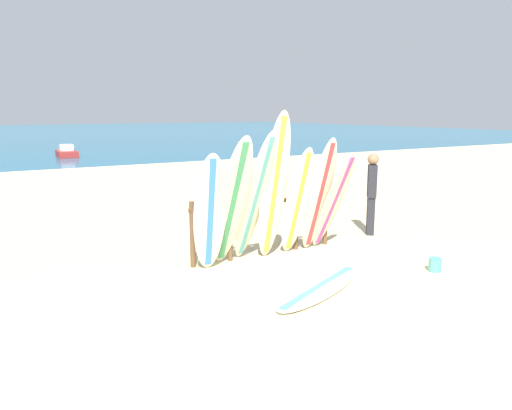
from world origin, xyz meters
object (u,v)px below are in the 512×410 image
surfboard_leaning_center_right (297,202)px  beachgoer_standing (372,191)px  sand_bucket (435,265)px  surfboard_leaning_center (274,187)px  small_boat_offshore (67,152)px  surfboard_leaning_left (232,203)px  surfboard_leaning_far_right (333,201)px  surfboard_leaning_right (319,196)px  surfboard_leaning_center_left (255,198)px  surfboard_lying_on_sand (320,288)px  surfboard_leaning_far_left (210,213)px  surfboard_rack (264,218)px

surfboard_leaning_center_right → beachgoer_standing: 2.36m
surfboard_leaning_center_right → sand_bucket: 2.53m
beachgoer_standing → sand_bucket: (-0.80, -2.36, -0.84)m
surfboard_leaning_center_right → surfboard_leaning_center: bearing=176.0°
surfboard_leaning_center → small_boat_offshore: size_ratio=1.20×
surfboard_leaning_center_right → small_boat_offshore: surfboard_leaning_center_right is taller
beachgoer_standing → surfboard_leaning_center_right: bearing=-167.0°
surfboard_leaning_left → surfboard_leaning_far_right: (2.15, 0.03, -0.18)m
sand_bucket → beachgoer_standing: bearing=71.3°
surfboard_leaning_right → surfboard_leaning_center_right: bearing=-179.1°
surfboard_leaning_center_left → surfboard_lying_on_sand: 1.96m
surfboard_leaning_far_left → surfboard_leaning_far_right: (2.52, -0.03, -0.04)m
small_boat_offshore → surfboard_leaning_far_right: bearing=-87.4°
surfboard_rack → sand_bucket: size_ratio=12.85×
small_boat_offshore → sand_bucket: bearing=-86.0°
surfboard_rack → small_boat_offshore: size_ratio=1.33×
surfboard_leaning_far_left → sand_bucket: (3.20, -1.86, -0.88)m
surfboard_leaning_left → sand_bucket: size_ratio=9.90×
surfboard_leaning_far_right → surfboard_leaning_center_right: bearing=179.7°
sand_bucket → small_boat_offshore: bearing=94.0°
surfboard_leaning_far_right → sand_bucket: (0.69, -1.82, -0.84)m
surfboard_leaning_center → surfboard_leaning_far_left: bearing=-179.8°
surfboard_leaning_far_right → surfboard_leaning_center: bearing=178.3°
surfboard_leaning_far_left → surfboard_leaning_center_right: 1.70m
surfboard_leaning_center_left → surfboard_leaning_center_right: (0.85, -0.06, -0.15)m
surfboard_leaning_far_left → surfboard_leaning_left: size_ratio=0.88×
small_boat_offshore → surfboard_leaning_left: bearing=-92.8°
surfboard_rack → surfboard_leaning_center_left: surfboard_leaning_center_left is taller
surfboard_leaning_center_right → surfboard_lying_on_sand: size_ratio=0.88×
surfboard_lying_on_sand → beachgoer_standing: bearing=34.8°
surfboard_leaning_center_left → surfboard_leaning_center: bearing=-4.8°
surfboard_leaning_left → sand_bucket: (2.84, -1.80, -1.02)m
beachgoer_standing → surfboard_lying_on_sand: bearing=-145.2°
surfboard_leaning_right → sand_bucket: size_ratio=9.50×
surfboard_leaning_right → small_boat_offshore: (-0.69, 22.72, -0.83)m
surfboard_leaning_center_right → surfboard_leaning_far_right: size_ratio=1.06×
surfboard_rack → surfboard_leaning_center_right: surfboard_leaning_center_right is taller
surfboard_leaning_center_left → surfboard_leaning_far_left: bearing=-177.7°
surfboard_leaning_center_right → small_boat_offshore: 22.74m
sand_bucket → surfboard_leaning_center_right: bearing=129.4°
surfboard_rack → surfboard_leaning_center_left: size_ratio=1.27×
surfboard_leaning_center_left → surfboard_leaning_right: surfboard_leaning_center_left is taller
surfboard_rack → small_boat_offshore: (0.23, 22.31, -0.43)m
surfboard_leaning_left → beachgoer_standing: 3.68m
surfboard_leaning_left → surfboard_leaning_far_right: bearing=0.7°
surfboard_leaning_center → surfboard_lying_on_sand: surfboard_leaning_center is taller
surfboard_leaning_right → beachgoer_standing: (1.81, 0.52, -0.13)m
surfboard_rack → surfboard_leaning_far_right: bearing=-18.6°
surfboard_leaning_center_left → surfboard_leaning_center_right: bearing=-4.4°
surfboard_leaning_left → surfboard_leaning_right: (1.82, 0.04, -0.05)m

